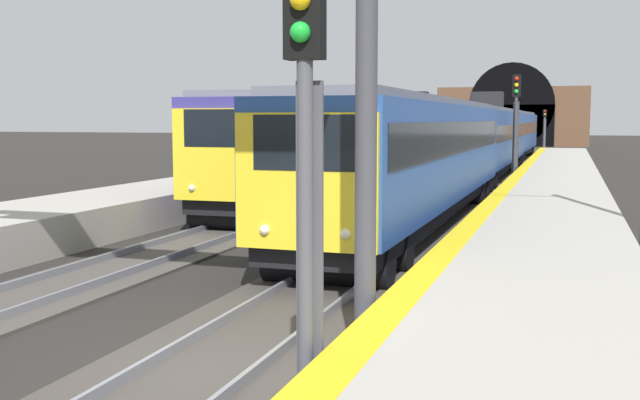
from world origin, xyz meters
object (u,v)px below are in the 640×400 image
(train_adjacent_platform, at_px, (413,134))
(railway_signal_mid, at_px, (516,120))
(railway_signal_far, at_px, (545,127))
(train_main_approaching, at_px, (486,139))
(railway_signal_near, at_px, (305,150))

(train_adjacent_platform, bearing_deg, railway_signal_mid, 35.18)
(train_adjacent_platform, height_order, railway_signal_mid, railway_signal_mid)
(railway_signal_far, bearing_deg, train_main_approaching, -2.91)
(train_adjacent_platform, distance_m, railway_signal_far, 34.85)
(railway_signal_near, xyz_separation_m, railway_signal_far, (74.26, -0.00, -0.42))
(train_adjacent_platform, distance_m, railway_signal_mid, 11.93)
(railway_signal_near, bearing_deg, railway_signal_mid, -180.00)
(train_adjacent_platform, xyz_separation_m, railway_signal_near, (-40.10, -6.90, 0.63))
(train_adjacent_platform, distance_m, railway_signal_near, 40.69)
(train_main_approaching, xyz_separation_m, train_adjacent_platform, (4.11, 4.96, 0.12))
(train_main_approaching, height_order, railway_signal_near, railway_signal_near)
(train_adjacent_platform, bearing_deg, railway_signal_far, 168.28)
(train_main_approaching, xyz_separation_m, railway_signal_far, (38.27, -1.94, 0.33))
(train_adjacent_platform, xyz_separation_m, railway_signal_far, (34.16, -6.90, 0.21))
(railway_signal_near, distance_m, railway_signal_far, 74.26)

